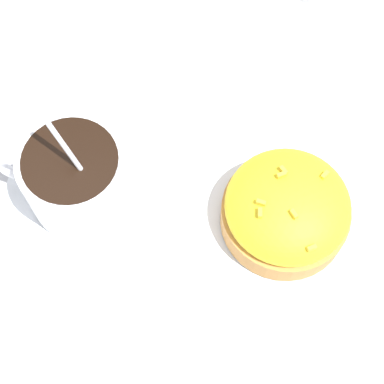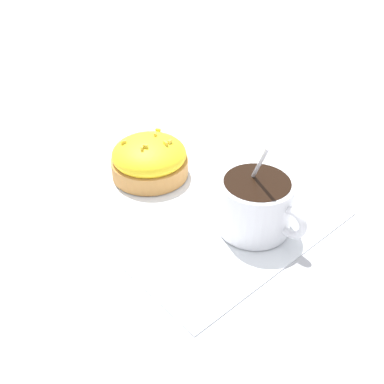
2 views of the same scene
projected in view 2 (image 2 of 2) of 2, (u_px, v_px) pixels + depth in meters
name	position (u px, v px, depth m)	size (l,w,h in m)	color
ground_plane	(194.00, 203.00, 0.56)	(3.00, 3.00, 0.00)	#B2B2B7
paper_napkin	(194.00, 202.00, 0.56)	(0.32, 0.30, 0.00)	white
coffee_cup	(256.00, 203.00, 0.50)	(0.11, 0.08, 0.11)	white
frosted_pastry	(150.00, 159.00, 0.60)	(0.10, 0.10, 0.06)	#C18442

